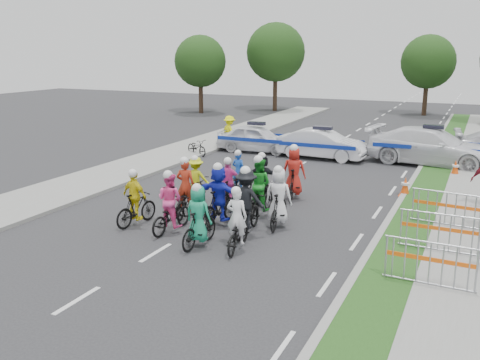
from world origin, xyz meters
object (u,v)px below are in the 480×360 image
at_px(cone_1, 455,168).
at_px(tree_3, 276,52).
at_px(rider_0, 237,229).
at_px(barrier_1, 439,234).
at_px(rider_11, 262,182).
at_px(tree_4, 428,62).
at_px(police_car_2, 432,147).
at_px(parked_bike, 197,147).
at_px(rider_6, 186,196).
at_px(barrier_2, 446,210).
at_px(rider_8, 259,193).
at_px(rider_10, 196,185).
at_px(barrier_0, 429,266).
at_px(rider_3, 136,203).
at_px(police_car_0, 256,138).
at_px(rider_7, 279,203).
at_px(cone_0, 405,187).
at_px(rider_2, 171,209).
at_px(rider_4, 246,208).
at_px(rider_1, 199,222).
at_px(rider_12, 239,180).
at_px(rider_13, 294,178).
at_px(rider_5, 219,199).
at_px(rider_9, 229,189).
at_px(marshal_hiviz, 230,132).
at_px(police_car_1, 322,144).
at_px(tree_0, 200,61).

height_order(cone_1, tree_3, tree_3).
xyz_separation_m(rider_0, barrier_1, (4.86, 1.82, -0.02)).
bearing_deg(rider_11, tree_4, -105.62).
bearing_deg(police_car_2, parked_bike, 111.12).
relative_size(rider_6, parked_bike, 1.28).
bearing_deg(barrier_2, rider_8, -169.39).
xyz_separation_m(rider_6, barrier_2, (7.62, 2.05, -0.07)).
height_order(rider_10, barrier_0, rider_10).
distance_m(rider_0, rider_3, 3.67).
relative_size(rider_11, police_car_0, 0.44).
distance_m(rider_7, cone_0, 5.97).
xyz_separation_m(police_car_0, police_car_2, (8.54, 0.40, 0.14)).
distance_m(police_car_0, parked_bike, 3.16).
xyz_separation_m(rider_2, rider_4, (2.07, 0.75, 0.09)).
relative_size(rider_1, cone_0, 2.53).
bearing_deg(rider_6, rider_10, -85.37).
xyz_separation_m(rider_2, rider_12, (0.12, 4.45, -0.12)).
height_order(rider_0, rider_11, rider_11).
distance_m(rider_12, barrier_1, 7.76).
bearing_deg(rider_0, rider_10, -54.78).
bearing_deg(rider_13, rider_5, 64.46).
bearing_deg(rider_4, rider_3, 7.00).
height_order(rider_9, marshal_hiviz, rider_9).
bearing_deg(barrier_1, police_car_2, 96.36).
bearing_deg(police_car_1, police_car_0, 88.86).
xyz_separation_m(rider_12, tree_3, (-8.60, 25.93, 4.32)).
distance_m(barrier_0, tree_0, 34.47).
distance_m(cone_0, cone_1, 4.28).
bearing_deg(rider_3, rider_0, -179.82).
distance_m(rider_7, police_car_2, 11.68).
height_order(parked_bike, tree_4, tree_4).
distance_m(police_car_1, tree_4, 20.63).
bearing_deg(police_car_2, barrier_1, -165.53).
xyz_separation_m(rider_7, police_car_1, (-1.73, 10.54, -0.03)).
bearing_deg(barrier_0, tree_4, 96.33).
distance_m(rider_13, tree_0, 26.79).
bearing_deg(cone_1, rider_10, -133.88).
height_order(rider_5, rider_8, rider_8).
bearing_deg(rider_6, tree_0, -71.85).
distance_m(rider_6, rider_10, 1.24).
xyz_separation_m(rider_0, police_car_1, (-1.40, 12.71, 0.12)).
relative_size(rider_13, barrier_0, 0.99).
bearing_deg(tree_0, rider_9, -59.33).
bearing_deg(cone_1, marshal_hiviz, 169.58).
xyz_separation_m(rider_1, rider_11, (-0.06, 4.59, 0.07)).
bearing_deg(rider_7, tree_0, -62.69).
distance_m(rider_0, rider_12, 5.43).
bearing_deg(rider_7, tree_4, -97.44).
distance_m(marshal_hiviz, barrier_1, 16.46).
bearing_deg(rider_3, rider_12, -98.64).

